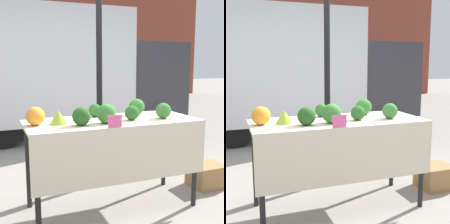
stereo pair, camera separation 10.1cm
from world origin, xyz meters
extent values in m
plane|color=gray|center=(0.00, 0.00, 0.00)|extent=(40.00, 40.00, 0.00)
cube|color=brown|center=(0.00, 9.80, 3.24)|extent=(16.00, 0.60, 6.49)
cylinder|color=black|center=(0.10, 0.66, 1.32)|extent=(0.07, 0.07, 2.65)
cube|color=silver|center=(-0.06, 3.61, 1.42)|extent=(3.19, 2.09, 2.14)
cube|color=#333338|center=(2.18, 3.61, 1.12)|extent=(1.30, 1.92, 1.54)
cylinder|color=black|center=(2.05, 2.76, 0.39)|extent=(0.77, 0.22, 0.77)
cylinder|color=black|center=(2.05, 4.47, 0.39)|extent=(0.77, 0.22, 0.77)
cylinder|color=black|center=(-0.94, 2.76, 0.39)|extent=(0.77, 0.22, 0.77)
cube|color=beige|center=(0.00, 0.00, 0.90)|extent=(1.71, 0.72, 0.03)
cube|color=beige|center=(0.00, -0.35, 0.63)|extent=(1.71, 0.01, 0.50)
cylinder|color=black|center=(-0.80, -0.30, 0.44)|extent=(0.05, 0.05, 0.88)
cylinder|color=black|center=(0.80, -0.30, 0.44)|extent=(0.05, 0.05, 0.88)
cylinder|color=black|center=(-0.80, 0.30, 0.44)|extent=(0.05, 0.05, 0.88)
cylinder|color=black|center=(0.80, 0.30, 0.44)|extent=(0.05, 0.05, 0.88)
sphere|color=orange|center=(-0.75, 0.01, 1.00)|extent=(0.17, 0.17, 0.17)
cone|color=#93B238|center=(-0.54, -0.01, 0.98)|extent=(0.16, 0.16, 0.13)
sphere|color=#387533|center=(0.37, 0.20, 1.00)|extent=(0.17, 0.17, 0.17)
sphere|color=#285B23|center=(0.18, -0.08, 0.98)|extent=(0.14, 0.14, 0.14)
sphere|color=#285B23|center=(0.04, 0.22, 0.97)|extent=(0.11, 0.11, 0.11)
sphere|color=#387533|center=(-0.11, -0.14, 1.00)|extent=(0.18, 0.18, 0.18)
sphere|color=#387533|center=(0.52, -0.11, 0.99)|extent=(0.16, 0.16, 0.16)
sphere|color=#23511E|center=(-0.36, -0.15, 0.99)|extent=(0.17, 0.17, 0.17)
sphere|color=#2D6628|center=(-0.10, 0.24, 0.98)|extent=(0.14, 0.14, 0.14)
cube|color=#F45B9E|center=(-0.11, -0.35, 0.97)|extent=(0.13, 0.01, 0.11)
cube|color=#9E7042|center=(1.26, 0.07, 0.13)|extent=(0.39, 0.34, 0.27)
camera|label=1|loc=(-1.14, -2.82, 1.48)|focal=50.00mm
camera|label=2|loc=(-1.05, -2.86, 1.48)|focal=50.00mm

